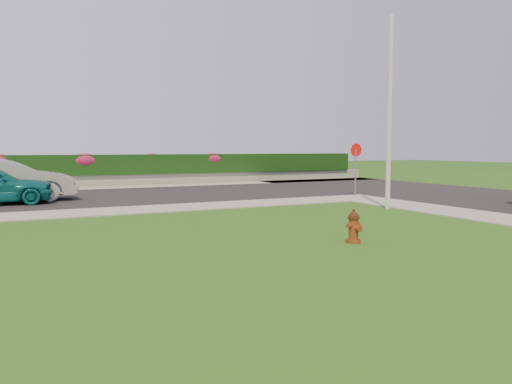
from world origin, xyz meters
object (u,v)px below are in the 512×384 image
utility_pole (390,114)px  stop_sign (356,157)px  sedan_silver (7,181)px  fire_hydrant (354,227)px

utility_pole → stop_sign: (1.63, 3.87, -1.51)m
sedan_silver → stop_sign: bearing=-109.0°
fire_hydrant → utility_pole: 7.10m
fire_hydrant → utility_pole: size_ratio=0.11×
sedan_silver → stop_sign: (13.09, -3.98, 0.84)m
fire_hydrant → sedan_silver: bearing=108.2°
sedan_silver → utility_pole: (11.46, -7.85, 2.35)m
stop_sign → utility_pole: bearing=-89.3°
fire_hydrant → sedan_silver: 13.96m
sedan_silver → stop_sign: 13.71m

